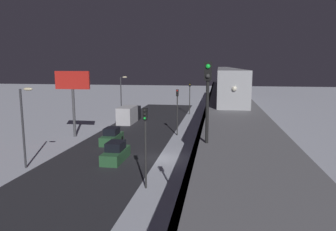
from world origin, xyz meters
TOP-DOWN VIEW (x-y plane):
  - ground_plane at (0.00, 0.00)m, footprint 240.00×240.00m
  - avenue_asphalt at (5.54, 0.00)m, footprint 11.00×89.46m
  - elevated_railway at (-7.30, 0.00)m, footprint 5.00×89.46m
  - subway_train at (-7.39, -33.11)m, footprint 2.94×74.07m
  - rail_signal at (-5.50, 15.72)m, footprint 0.36×0.41m
  - sedan_green at (6.94, -5.46)m, footprint 1.91×4.28m
  - sedan_green_2 at (4.14, 1.39)m, footprint 1.80×4.62m
  - box_truck at (8.94, -20.07)m, footprint 2.40×7.40m
  - traffic_light_near at (-0.56, 8.04)m, footprint 0.32×0.44m
  - traffic_light_mid at (-0.56, -11.17)m, footprint 0.32×0.44m
  - traffic_light_far at (-0.56, -30.39)m, footprint 0.32×0.44m
  - commercial_billboard at (13.15, -8.14)m, footprint 4.80×0.36m
  - street_lamp_near at (11.61, 5.00)m, footprint 1.35×0.44m
  - street_lamp_far at (11.61, -25.00)m, footprint 1.35×0.44m

SIDE VIEW (x-z plane):
  - ground_plane at x=0.00m, z-range 0.00..0.00m
  - avenue_asphalt at x=5.54m, z-range 0.00..0.01m
  - sedan_green at x=6.94m, z-range -0.20..1.77m
  - sedan_green_2 at x=4.14m, z-range -0.19..1.78m
  - box_truck at x=8.94m, z-range -0.05..2.75m
  - traffic_light_near at x=-0.56m, z-range 1.00..7.40m
  - traffic_light_mid at x=-0.56m, z-range 1.00..7.40m
  - traffic_light_far at x=-0.56m, z-range 1.00..7.40m
  - street_lamp_near at x=11.61m, z-range 0.99..8.64m
  - street_lamp_far at x=11.61m, z-range 0.99..8.64m
  - elevated_railway at x=-7.30m, z-range 2.11..7.90m
  - commercial_billboard at x=13.15m, z-range 2.38..11.28m
  - subway_train at x=-7.39m, z-range 5.88..9.28m
  - rail_signal at x=-5.50m, z-range 6.52..10.52m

